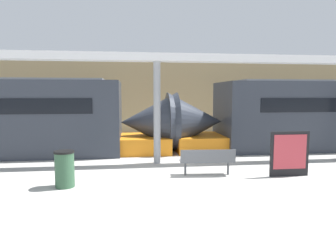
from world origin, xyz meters
name	(u,v)px	position (x,y,z in m)	size (l,w,h in m)	color
ground_plane	(170,192)	(0.00, 0.00, 0.00)	(60.00, 60.00, 0.00)	#B2AFA8
station_wall	(147,95)	(0.00, 11.23, 2.50)	(56.00, 0.20, 5.00)	tan
bench_near	(207,159)	(1.37, 1.47, 0.51)	(1.74, 0.55, 0.84)	#4C4F54
trash_bin	(65,169)	(-2.81, 0.80, 0.51)	(0.54, 0.54, 1.01)	#2D5138
poster_board	(289,154)	(3.87, 1.09, 0.71)	(1.25, 0.07, 1.41)	black
support_column_near	(157,113)	(-0.05, 3.37, 1.86)	(0.26, 0.26, 3.71)	gray
canopy_beam	(157,57)	(-0.05, 3.37, 3.85)	(28.00, 0.60, 0.28)	silver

